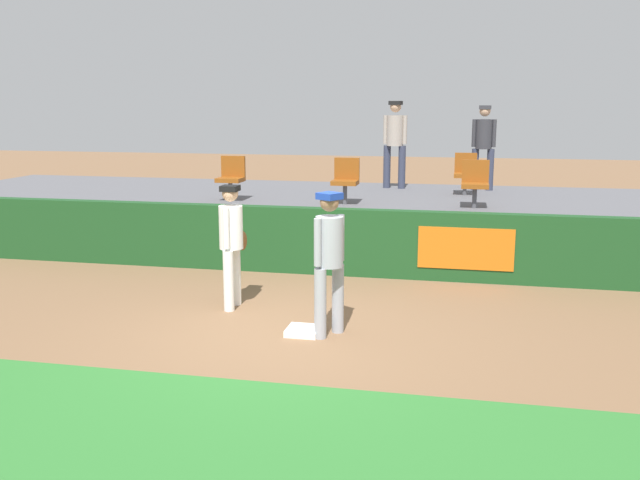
{
  "coord_description": "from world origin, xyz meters",
  "views": [
    {
      "loc": [
        2.13,
        -7.86,
        2.81
      ],
      "look_at": [
        0.2,
        1.12,
        1.0
      ],
      "focal_mm": 38.79,
      "sensor_mm": 36.0,
      "label": 1
    }
  ],
  "objects_px": {
    "first_base": "(303,331)",
    "seat_front_center": "(346,178)",
    "seat_front_right": "(475,181)",
    "seat_back_right": "(465,171)",
    "player_fielder_home": "(232,238)",
    "player_runner_visitor": "(329,254)",
    "spectator_capped": "(395,138)",
    "seat_front_left": "(231,176)",
    "spectator_hooded": "(484,141)"
  },
  "relations": [
    {
      "from": "player_fielder_home",
      "to": "seat_front_center",
      "type": "xyz_separation_m",
      "value": [
        0.95,
        3.63,
        0.47
      ]
    },
    {
      "from": "first_base",
      "to": "seat_back_right",
      "type": "height_order",
      "value": "seat_back_right"
    },
    {
      "from": "seat_front_left",
      "to": "player_fielder_home",
      "type": "bearing_deg",
      "value": -70.79
    },
    {
      "from": "seat_front_center",
      "to": "seat_front_right",
      "type": "height_order",
      "value": "same"
    },
    {
      "from": "first_base",
      "to": "player_fielder_home",
      "type": "relative_size",
      "value": 0.23
    },
    {
      "from": "first_base",
      "to": "spectator_hooded",
      "type": "relative_size",
      "value": 0.22
    },
    {
      "from": "seat_front_right",
      "to": "spectator_capped",
      "type": "distance_m",
      "value": 3.16
    },
    {
      "from": "seat_front_center",
      "to": "player_fielder_home",
      "type": "bearing_deg",
      "value": -104.7
    },
    {
      "from": "player_fielder_home",
      "to": "player_runner_visitor",
      "type": "bearing_deg",
      "value": 59.87
    },
    {
      "from": "seat_front_center",
      "to": "spectator_hooded",
      "type": "bearing_deg",
      "value": 46.58
    },
    {
      "from": "seat_front_left",
      "to": "seat_front_center",
      "type": "bearing_deg",
      "value": -0.0
    },
    {
      "from": "first_base",
      "to": "seat_back_right",
      "type": "distance_m",
      "value": 6.77
    },
    {
      "from": "first_base",
      "to": "spectator_hooded",
      "type": "height_order",
      "value": "spectator_hooded"
    },
    {
      "from": "player_runner_visitor",
      "to": "seat_front_center",
      "type": "bearing_deg",
      "value": -140.78
    },
    {
      "from": "player_fielder_home",
      "to": "spectator_capped",
      "type": "height_order",
      "value": "spectator_capped"
    },
    {
      "from": "player_fielder_home",
      "to": "spectator_capped",
      "type": "distance_m",
      "value": 6.5
    },
    {
      "from": "spectator_hooded",
      "to": "seat_front_right",
      "type": "bearing_deg",
      "value": 89.95
    },
    {
      "from": "seat_front_center",
      "to": "seat_front_left",
      "type": "relative_size",
      "value": 1.0
    },
    {
      "from": "seat_front_right",
      "to": "seat_front_center",
      "type": "bearing_deg",
      "value": -180.0
    },
    {
      "from": "player_fielder_home",
      "to": "seat_back_right",
      "type": "xyz_separation_m",
      "value": [
        3.1,
        5.43,
        0.47
      ]
    },
    {
      "from": "player_fielder_home",
      "to": "seat_front_right",
      "type": "xyz_separation_m",
      "value": [
        3.28,
        3.63,
        0.47
      ]
    },
    {
      "from": "seat_front_center",
      "to": "seat_front_right",
      "type": "bearing_deg",
      "value": 0.0
    },
    {
      "from": "seat_back_right",
      "to": "spectator_capped",
      "type": "relative_size",
      "value": 0.45
    },
    {
      "from": "player_fielder_home",
      "to": "first_base",
      "type": "bearing_deg",
      "value": 52.79
    },
    {
      "from": "player_fielder_home",
      "to": "seat_back_right",
      "type": "relative_size",
      "value": 2.05
    },
    {
      "from": "seat_back_right",
      "to": "seat_front_right",
      "type": "distance_m",
      "value": 1.81
    },
    {
      "from": "seat_front_right",
      "to": "player_fielder_home",
      "type": "bearing_deg",
      "value": -132.14
    },
    {
      "from": "player_fielder_home",
      "to": "spectator_capped",
      "type": "xyz_separation_m",
      "value": [
        1.57,
        6.22,
        1.09
      ]
    },
    {
      "from": "player_fielder_home",
      "to": "seat_front_left",
      "type": "distance_m",
      "value": 3.87
    },
    {
      "from": "player_runner_visitor",
      "to": "seat_front_left",
      "type": "distance_m",
      "value": 5.34
    },
    {
      "from": "seat_back_right",
      "to": "seat_front_right",
      "type": "bearing_deg",
      "value": -84.17
    },
    {
      "from": "player_fielder_home",
      "to": "seat_front_center",
      "type": "relative_size",
      "value": 2.05
    },
    {
      "from": "seat_back_right",
      "to": "seat_front_right",
      "type": "height_order",
      "value": "same"
    },
    {
      "from": "seat_front_center",
      "to": "seat_back_right",
      "type": "distance_m",
      "value": 2.8
    },
    {
      "from": "seat_front_left",
      "to": "spectator_hooded",
      "type": "xyz_separation_m",
      "value": [
        4.72,
        2.64,
        0.56
      ]
    },
    {
      "from": "spectator_capped",
      "to": "seat_front_left",
      "type": "bearing_deg",
      "value": 51.25
    },
    {
      "from": "seat_front_right",
      "to": "spectator_hooded",
      "type": "distance_m",
      "value": 2.71
    },
    {
      "from": "seat_front_right",
      "to": "player_runner_visitor",
      "type": "bearing_deg",
      "value": -111.02
    },
    {
      "from": "first_base",
      "to": "seat_front_center",
      "type": "bearing_deg",
      "value": 93.47
    },
    {
      "from": "seat_back_right",
      "to": "seat_front_left",
      "type": "bearing_deg",
      "value": -157.6
    },
    {
      "from": "first_base",
      "to": "player_fielder_home",
      "type": "distance_m",
      "value": 1.8
    },
    {
      "from": "player_runner_visitor",
      "to": "spectator_hooded",
      "type": "xyz_separation_m",
      "value": [
        1.9,
        7.15,
        1.0
      ]
    },
    {
      "from": "seat_back_right",
      "to": "player_runner_visitor",
      "type": "bearing_deg",
      "value": -103.79
    },
    {
      "from": "seat_front_center",
      "to": "seat_back_right",
      "type": "height_order",
      "value": "same"
    },
    {
      "from": "spectator_capped",
      "to": "first_base",
      "type": "bearing_deg",
      "value": 96.15
    },
    {
      "from": "player_fielder_home",
      "to": "player_runner_visitor",
      "type": "xyz_separation_m",
      "value": [
        1.55,
        -0.88,
        0.03
      ]
    },
    {
      "from": "seat_front_center",
      "to": "first_base",
      "type": "bearing_deg",
      "value": -86.53
    },
    {
      "from": "player_runner_visitor",
      "to": "spectator_capped",
      "type": "distance_m",
      "value": 7.17
    },
    {
      "from": "first_base",
      "to": "spectator_capped",
      "type": "bearing_deg",
      "value": 87.22
    },
    {
      "from": "first_base",
      "to": "seat_front_left",
      "type": "bearing_deg",
      "value": 118.75
    }
  ]
}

